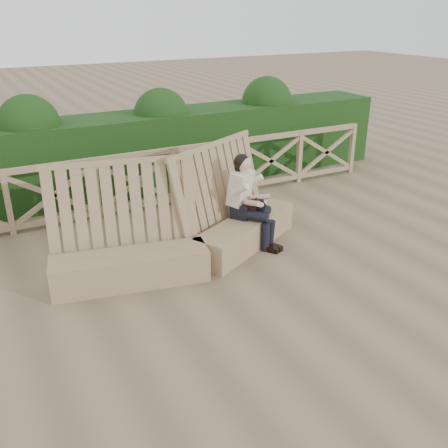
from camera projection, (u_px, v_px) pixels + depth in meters
name	position (u px, v px, depth m)	size (l,w,h in m)	color
ground	(230.00, 302.00, 6.29)	(60.00, 60.00, 0.00)	brown
bench	(189.00, 236.00, 7.17)	(4.02, 1.63, 1.58)	#856B4C
woman	(248.00, 198.00, 7.57)	(0.69, 0.91, 1.43)	black
guardrail	(136.00, 182.00, 8.90)	(10.10, 0.09, 1.10)	#86684E
hedge	(115.00, 155.00, 9.79)	(12.00, 1.20, 1.50)	black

